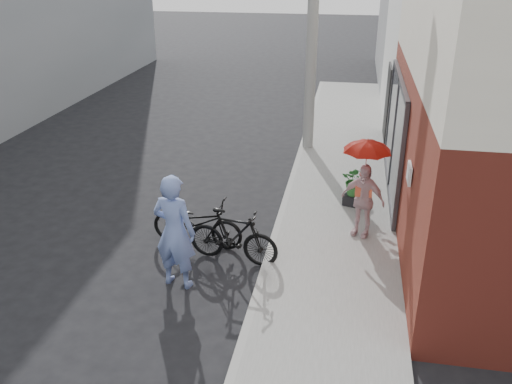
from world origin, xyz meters
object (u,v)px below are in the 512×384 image
(officer, at_px, (175,232))
(planter, at_px, (355,199))
(bike_left, at_px, (197,223))
(utility_pole, at_px, (313,17))
(kimono_woman, at_px, (363,200))
(bike_right, at_px, (233,236))

(officer, xyz_separation_m, planter, (2.81, 3.35, -0.74))
(officer, distance_m, bike_left, 1.41)
(bike_left, xyz_separation_m, planter, (2.84, 2.04, -0.23))
(utility_pole, bearing_deg, planter, -69.32)
(utility_pole, xyz_separation_m, planter, (1.30, -3.44, -3.27))
(officer, height_order, kimono_woman, officer)
(officer, xyz_separation_m, bike_right, (0.75, 0.86, -0.48))
(planter, bearing_deg, officer, -129.97)
(utility_pole, relative_size, planter, 17.33)
(bike_left, bearing_deg, utility_pole, -9.93)
(utility_pole, bearing_deg, officer, -102.52)
(kimono_woman, distance_m, planter, 1.45)
(utility_pole, xyz_separation_m, bike_right, (-0.76, -5.94, -3.01))
(utility_pole, relative_size, bike_left, 4.03)
(kimono_woman, bearing_deg, bike_left, -144.54)
(utility_pole, height_order, officer, utility_pole)
(kimono_woman, xyz_separation_m, planter, (-0.12, 1.32, -0.60))
(utility_pole, relative_size, kimono_woman, 4.96)
(bike_right, height_order, kimono_woman, kimono_woman)
(kimono_woman, bearing_deg, planter, 116.99)
(kimono_woman, bearing_deg, bike_right, -129.91)
(bike_left, bearing_deg, planter, -48.58)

